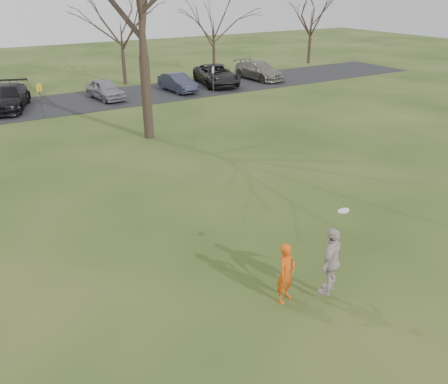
% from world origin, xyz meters
% --- Properties ---
extents(ground, '(120.00, 120.00, 0.00)m').
position_xyz_m(ground, '(0.00, 0.00, 0.00)').
color(ground, '#1E380F').
rests_on(ground, ground).
extents(parking_strip, '(62.00, 6.50, 0.04)m').
position_xyz_m(parking_strip, '(0.00, 25.00, 0.02)').
color(parking_strip, black).
rests_on(parking_strip, ground).
extents(player_defender, '(0.70, 0.58, 1.65)m').
position_xyz_m(player_defender, '(-0.45, 0.22, 0.82)').
color(player_defender, '#D85211').
rests_on(player_defender, ground).
extents(car_3, '(3.73, 5.69, 1.53)m').
position_xyz_m(car_3, '(-3.45, 25.23, 0.81)').
color(car_3, black).
rests_on(car_3, parking_strip).
extents(car_4, '(2.04, 4.12, 1.35)m').
position_xyz_m(car_4, '(2.86, 24.85, 0.72)').
color(car_4, gray).
rests_on(car_4, parking_strip).
extents(car_5, '(1.67, 4.09, 1.32)m').
position_xyz_m(car_5, '(8.34, 24.49, 0.70)').
color(car_5, '#2D2F44').
rests_on(car_5, parking_strip).
extents(car_6, '(3.75, 6.08, 1.57)m').
position_xyz_m(car_6, '(12.11, 25.13, 0.83)').
color(car_6, black).
rests_on(car_6, parking_strip).
extents(car_7, '(2.42, 5.19, 1.46)m').
position_xyz_m(car_7, '(16.42, 25.30, 0.77)').
color(car_7, slate).
rests_on(car_7, parking_strip).
extents(catching_play, '(1.18, 0.88, 2.39)m').
position_xyz_m(catching_play, '(0.54, -0.31, 1.14)').
color(catching_play, beige).
rests_on(catching_play, ground).
extents(sign_yellow, '(0.35, 0.35, 2.08)m').
position_xyz_m(sign_yellow, '(-2.00, 22.00, 1.45)').
color(sign_yellow, '#47474C').
rests_on(sign_yellow, ground).
extents(sign_white, '(0.35, 0.35, 2.08)m').
position_xyz_m(sign_white, '(10.00, 22.00, 1.45)').
color(sign_white, '#47474C').
rests_on(sign_white, ground).
extents(small_tree_row, '(55.00, 5.90, 8.50)m').
position_xyz_m(small_tree_row, '(4.38, 30.06, 3.89)').
color(small_tree_row, '#352821').
rests_on(small_tree_row, ground).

